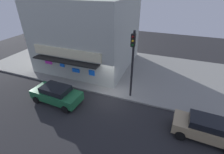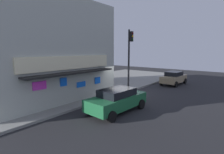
{
  "view_description": "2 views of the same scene",
  "coord_description": "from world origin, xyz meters",
  "px_view_note": "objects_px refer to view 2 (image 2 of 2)",
  "views": [
    {
      "loc": [
        4.52,
        -11.02,
        8.86
      ],
      "look_at": [
        -0.24,
        1.29,
        1.32
      ],
      "focal_mm": 26.08,
      "sensor_mm": 36.0,
      "label": 1
    },
    {
      "loc": [
        -12.33,
        -8.7,
        3.9
      ],
      "look_at": [
        -0.9,
        0.64,
        1.63
      ],
      "focal_mm": 27.18,
      "sensor_mm": 36.0,
      "label": 2
    }
  ],
  "objects_px": {
    "pedestrian": "(93,82)",
    "parked_car_tan": "(174,78)",
    "traffic_light": "(130,52)",
    "potted_plant_by_doorway": "(72,88)",
    "parked_car_green": "(117,100)",
    "fire_hydrant": "(84,93)"
  },
  "relations": [
    {
      "from": "pedestrian",
      "to": "parked_car_tan",
      "type": "relative_size",
      "value": 0.44
    },
    {
      "from": "traffic_light",
      "to": "potted_plant_by_doorway",
      "type": "height_order",
      "value": "traffic_light"
    },
    {
      "from": "traffic_light",
      "to": "parked_car_tan",
      "type": "distance_m",
      "value": 6.91
    },
    {
      "from": "parked_car_tan",
      "to": "parked_car_green",
      "type": "xyz_separation_m",
      "value": [
        -11.37,
        -0.34,
        -0.01
      ]
    },
    {
      "from": "fire_hydrant",
      "to": "pedestrian",
      "type": "bearing_deg",
      "value": 25.07
    },
    {
      "from": "traffic_light",
      "to": "potted_plant_by_doorway",
      "type": "bearing_deg",
      "value": 156.36
    },
    {
      "from": "traffic_light",
      "to": "fire_hydrant",
      "type": "distance_m",
      "value": 6.3
    },
    {
      "from": "pedestrian",
      "to": "fire_hydrant",
      "type": "bearing_deg",
      "value": -154.93
    },
    {
      "from": "pedestrian",
      "to": "parked_car_tan",
      "type": "height_order",
      "value": "pedestrian"
    },
    {
      "from": "potted_plant_by_doorway",
      "to": "parked_car_tan",
      "type": "height_order",
      "value": "parked_car_tan"
    },
    {
      "from": "pedestrian",
      "to": "parked_car_green",
      "type": "xyz_separation_m",
      "value": [
        -2.16,
        -4.47,
        -0.35
      ]
    },
    {
      "from": "potted_plant_by_doorway",
      "to": "traffic_light",
      "type": "bearing_deg",
      "value": -23.64
    },
    {
      "from": "pedestrian",
      "to": "potted_plant_by_doorway",
      "type": "bearing_deg",
      "value": 159.3
    },
    {
      "from": "pedestrian",
      "to": "parked_car_tan",
      "type": "bearing_deg",
      "value": -24.1
    },
    {
      "from": "fire_hydrant",
      "to": "traffic_light",
      "type": "bearing_deg",
      "value": -8.73
    },
    {
      "from": "traffic_light",
      "to": "parked_car_green",
      "type": "bearing_deg",
      "value": -153.64
    },
    {
      "from": "fire_hydrant",
      "to": "parked_car_green",
      "type": "bearing_deg",
      "value": -95.91
    },
    {
      "from": "traffic_light",
      "to": "potted_plant_by_doorway",
      "type": "relative_size",
      "value": 5.57
    },
    {
      "from": "traffic_light",
      "to": "pedestrian",
      "type": "height_order",
      "value": "traffic_light"
    },
    {
      "from": "fire_hydrant",
      "to": "potted_plant_by_doorway",
      "type": "bearing_deg",
      "value": 90.01
    },
    {
      "from": "parked_car_tan",
      "to": "parked_car_green",
      "type": "bearing_deg",
      "value": -178.26
    },
    {
      "from": "traffic_light",
      "to": "pedestrian",
      "type": "xyz_separation_m",
      "value": [
        -3.52,
        1.65,
        -2.71
      ]
    }
  ]
}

